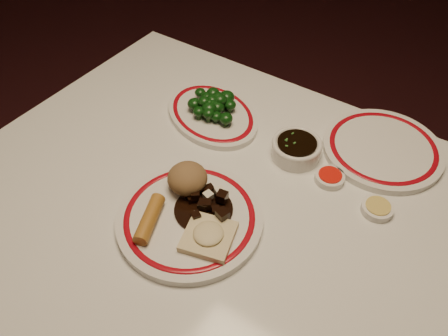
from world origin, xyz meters
TOP-DOWN VIEW (x-y plane):
  - dining_table at (0.00, 0.00)m, footprint 1.20×0.90m
  - main_plate at (-0.05, -0.08)m, footprint 0.33×0.33m
  - rice_mound at (-0.10, -0.02)m, footprint 0.08×0.08m
  - spring_roll at (-0.10, -0.13)m, footprint 0.07×0.11m
  - fried_wonton at (0.01, -0.10)m, footprint 0.11×0.11m
  - stirfry_heap at (-0.04, -0.04)m, footprint 0.12×0.12m
  - broccoli_plate at (-0.20, 0.21)m, footprint 0.32×0.30m
  - broccoli_pile at (-0.20, 0.22)m, footprint 0.14×0.12m
  - soy_bowl at (0.03, 0.21)m, footprint 0.11×0.11m
  - sweet_sour_dish at (0.13, 0.18)m, footprint 0.06×0.06m
  - mustard_dish at (0.24, 0.16)m, footprint 0.06×0.06m
  - far_plate at (0.19, 0.33)m, footprint 0.32×0.32m

SIDE VIEW (x-z plane):
  - dining_table at x=0.00m, z-range 0.28..1.03m
  - sweet_sour_dish at x=0.13m, z-range 0.75..0.77m
  - mustard_dish at x=0.24m, z-range 0.75..0.77m
  - broccoli_plate at x=-0.20m, z-range 0.75..0.77m
  - far_plate at x=0.19m, z-range 0.75..0.77m
  - main_plate at x=-0.05m, z-range 0.75..0.77m
  - soy_bowl at x=0.03m, z-range 0.75..0.79m
  - stirfry_heap at x=-0.04m, z-range 0.76..0.79m
  - fried_wonton at x=0.01m, z-range 0.77..0.79m
  - spring_roll at x=-0.10m, z-range 0.77..0.80m
  - broccoli_pile at x=-0.20m, z-range 0.77..0.81m
  - rice_mound at x=-0.10m, z-range 0.77..0.83m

